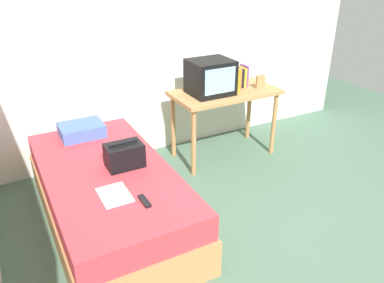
{
  "coord_description": "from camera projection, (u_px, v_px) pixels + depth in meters",
  "views": [
    {
      "loc": [
        -1.71,
        -1.88,
        2.11
      ],
      "look_at": [
        -0.18,
        0.97,
        0.52
      ],
      "focal_mm": 35.93,
      "sensor_mm": 36.0,
      "label": 1
    }
  ],
  "objects": [
    {
      "name": "ground_plane",
      "position": [
        267.0,
        240.0,
        3.14
      ],
      "size": [
        8.0,
        8.0,
        0.0
      ],
      "primitive_type": "plane",
      "color": "#4C6B56"
    },
    {
      "name": "wall_back",
      "position": [
        161.0,
        37.0,
        4.15
      ],
      "size": [
        5.2,
        0.1,
        2.6
      ],
      "primitive_type": "cube",
      "color": "silver",
      "rests_on": "ground"
    },
    {
      "name": "bed",
      "position": [
        109.0,
        196.0,
        3.26
      ],
      "size": [
        1.0,
        2.0,
        0.53
      ],
      "color": "#B27F4C",
      "rests_on": "ground"
    },
    {
      "name": "desk",
      "position": [
        225.0,
        100.0,
        4.2
      ],
      "size": [
        1.16,
        0.6,
        0.77
      ],
      "color": "#B27F4C",
      "rests_on": "ground"
    },
    {
      "name": "tv",
      "position": [
        210.0,
        77.0,
        4.0
      ],
      "size": [
        0.44,
        0.39,
        0.36
      ],
      "color": "black",
      "rests_on": "desk"
    },
    {
      "name": "water_bottle",
      "position": [
        238.0,
        81.0,
        4.05
      ],
      "size": [
        0.06,
        0.06,
        0.26
      ],
      "primitive_type": "cylinder",
      "color": "orange",
      "rests_on": "desk"
    },
    {
      "name": "book_row",
      "position": [
        239.0,
        77.0,
        4.25
      ],
      "size": [
        0.16,
        0.15,
        0.24
      ],
      "color": "#337F47",
      "rests_on": "desk"
    },
    {
      "name": "picture_frame",
      "position": [
        260.0,
        82.0,
        4.21
      ],
      "size": [
        0.11,
        0.02,
        0.15
      ],
      "primitive_type": "cube",
      "color": "#B27F4C",
      "rests_on": "desk"
    },
    {
      "name": "pillow",
      "position": [
        82.0,
        130.0,
        3.69
      ],
      "size": [
        0.41,
        0.32,
        0.12
      ],
      "primitive_type": "cube",
      "color": "#4766AD",
      "rests_on": "bed"
    },
    {
      "name": "handbag",
      "position": [
        124.0,
        155.0,
        3.14
      ],
      "size": [
        0.3,
        0.2,
        0.23
      ],
      "color": "black",
      "rests_on": "bed"
    },
    {
      "name": "magazine",
      "position": [
        115.0,
        195.0,
        2.8
      ],
      "size": [
        0.21,
        0.29,
        0.01
      ],
      "primitive_type": "cube",
      "color": "white",
      "rests_on": "bed"
    },
    {
      "name": "remote_dark",
      "position": [
        144.0,
        201.0,
        2.71
      ],
      "size": [
        0.04,
        0.16,
        0.02
      ],
      "primitive_type": "cube",
      "color": "black",
      "rests_on": "bed"
    }
  ]
}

